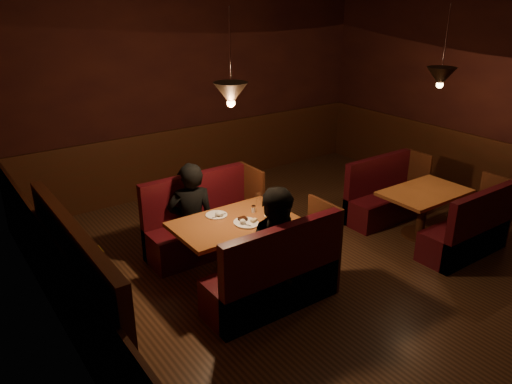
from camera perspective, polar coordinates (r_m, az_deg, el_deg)
room at (r=5.21m, az=10.00°, el=-0.03°), size 6.02×7.02×2.92m
main_table at (r=5.43m, az=-2.46°, el=-4.75°), size 1.29×0.78×0.90m
main_bench_far at (r=6.10m, az=-6.09°, el=-4.05°), size 1.42×0.51×0.97m
main_bench_near at (r=5.03m, az=2.34°, el=-10.06°), size 1.42×0.51×0.97m
second_table at (r=6.71m, az=18.59°, el=-1.17°), size 1.11×0.71×0.62m
second_bench_far at (r=7.17m, az=14.36°, el=-0.79°), size 1.22×0.46×0.87m
second_bench_near at (r=6.49m, az=23.17°, el=-4.46°), size 1.22×0.46×0.87m
diner_a at (r=5.79m, az=-7.51°, el=-0.59°), size 0.65×0.54×1.53m
diner_b at (r=4.92m, az=2.85°, el=-4.39°), size 0.81×0.65×1.58m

